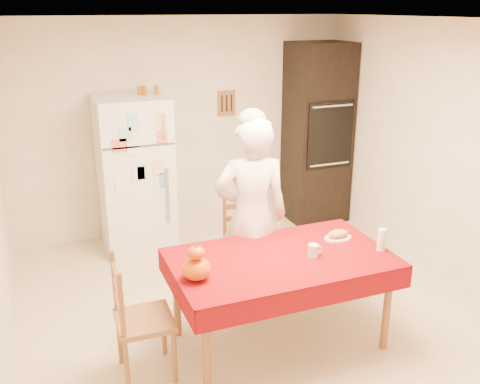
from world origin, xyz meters
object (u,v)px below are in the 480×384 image
chair_left (135,315)px  chair_far (246,243)px  refrigerator (135,174)px  wine_glass (382,240)px  seated_woman (251,218)px  bread_plate (338,238)px  dining_table (281,265)px  coffee_mug (313,251)px  pumpkin_lower (197,269)px  oven_cabinet (317,134)px

chair_left → chair_far: bearing=-53.1°
refrigerator → wine_glass: 2.85m
wine_glass → chair_far: bearing=125.9°
chair_far → wine_glass: chair_far is taller
refrigerator → seated_woman: (0.67, -1.70, 0.03)m
refrigerator → bread_plate: (1.27, -2.14, -0.08)m
chair_left → seated_woman: (1.13, 0.56, 0.37)m
chair_far → seated_woman: seated_woman is taller
dining_table → seated_woman: size_ratio=0.96×
coffee_mug → bread_plate: (0.35, 0.21, -0.04)m
chair_left → wine_glass: (1.94, -0.18, 0.34)m
seated_woman → coffee_mug: size_ratio=17.62×
chair_far → wine_glass: bearing=-43.1°
seated_woman → pumpkin_lower: seated_woman is taller
seated_woman → wine_glass: seated_woman is taller
oven_cabinet → chair_left: oven_cabinet is taller
chair_far → oven_cabinet: bearing=54.4°
seated_woman → coffee_mug: seated_woman is taller
dining_table → seated_woman: bearing=91.5°
bread_plate → wine_glass: bearing=-55.4°
wine_glass → bread_plate: (-0.21, 0.30, -0.08)m
chair_left → wine_glass: size_ratio=5.40×
coffee_mug → wine_glass: (0.56, -0.09, 0.04)m
pumpkin_lower → wine_glass: size_ratio=1.19×
dining_table → pumpkin_lower: pumpkin_lower is taller
chair_left → wine_glass: chair_left is taller
oven_cabinet → chair_left: size_ratio=2.32×
chair_far → bread_plate: 0.93m
seated_woman → coffee_mug: 0.69m
chair_far → seated_woman: size_ratio=0.54×
refrigerator → wine_glass: size_ratio=9.66×
pumpkin_lower → dining_table: bearing=8.2°
dining_table → coffee_mug: coffee_mug is taller
seated_woman → oven_cabinet: bearing=-120.8°
chair_far → wine_glass: (0.74, -1.02, 0.34)m
refrigerator → chair_left: bearing=-101.6°
pumpkin_lower → bread_plate: (1.29, 0.23, -0.07)m
refrigerator → chair_far: (0.73, -1.42, -0.34)m
oven_cabinet → pumpkin_lower: oven_cabinet is taller
oven_cabinet → dining_table: bearing=-124.7°
dining_table → chair_far: size_ratio=1.79×
dining_table → wine_glass: 0.83m
oven_cabinet → bread_plate: 2.43m
dining_table → chair_far: 0.87m
dining_table → bread_plate: bread_plate is taller
oven_cabinet → chair_left: (-2.74, -2.31, -0.59)m
oven_cabinet → pumpkin_lower: 3.34m
coffee_mug → wine_glass: 0.57m
dining_table → wine_glass: bearing=-12.6°
bread_plate → chair_left: bearing=-175.9°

